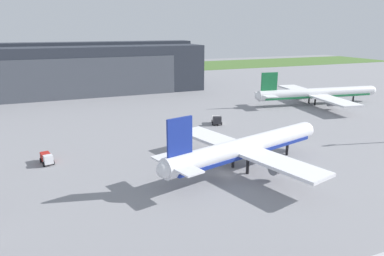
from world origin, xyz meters
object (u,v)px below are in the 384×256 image
(maintenance_hangar, at_px, (60,68))
(airliner_near_right, at_px, (246,147))
(airliner_far_left, at_px, (317,94))
(pushback_tractor, at_px, (47,158))
(baggage_tug, at_px, (217,120))

(maintenance_hangar, height_order, airliner_near_right, maintenance_hangar)
(maintenance_hangar, height_order, airliner_far_left, maintenance_hangar)
(airliner_near_right, xyz_separation_m, pushback_tractor, (-33.99, 16.54, -3.03))
(maintenance_hangar, xyz_separation_m, airliner_far_left, (79.09, -59.31, -5.68))
(baggage_tug, bearing_deg, maintenance_hangar, 117.48)
(airliner_far_left, xyz_separation_m, pushback_tractor, (-85.55, -24.55, -2.50))
(airliner_far_left, relative_size, airliner_near_right, 1.22)
(baggage_tug, bearing_deg, airliner_near_right, -106.33)
(airliner_far_left, xyz_separation_m, baggage_tug, (-42.66, -10.72, -2.41))
(pushback_tractor, bearing_deg, maintenance_hangar, 85.59)
(maintenance_hangar, relative_size, airliner_near_right, 2.95)
(maintenance_hangar, xyz_separation_m, pushback_tractor, (-6.46, -83.86, -8.18))
(airliner_near_right, bearing_deg, baggage_tug, 73.67)
(airliner_far_left, distance_m, airliner_near_right, 65.93)
(airliner_far_left, relative_size, baggage_tug, 10.10)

